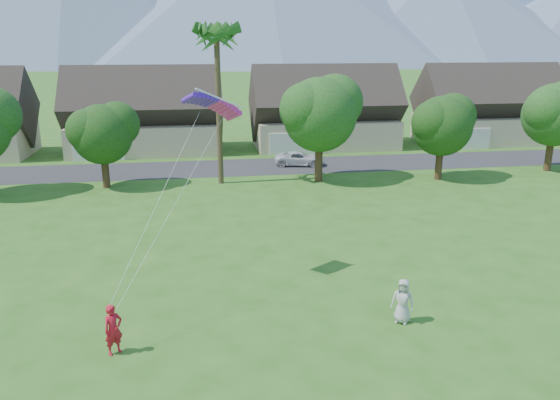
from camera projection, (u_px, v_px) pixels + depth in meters
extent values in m
plane|color=#2D6019|center=(327.00, 397.00, 17.69)|extent=(500.00, 500.00, 0.00)
cube|color=#2D2D30|center=(240.00, 167.00, 49.94)|extent=(90.00, 7.00, 0.01)
imported|color=red|center=(113.00, 330.00, 19.95)|extent=(0.85, 0.78, 1.94)
imported|color=#B6B6B1|center=(403.00, 301.00, 22.19)|extent=(1.10, 1.00, 1.89)
imported|color=silver|center=(300.00, 159.00, 50.58)|extent=(4.89, 2.99, 1.26)
cone|color=slate|center=(439.00, 12.00, 274.94)|extent=(200.00, 200.00, 50.00)
cube|color=beige|center=(146.00, 137.00, 56.74)|extent=(15.00, 8.00, 3.00)
cube|color=#382D28|center=(144.00, 105.00, 55.82)|extent=(15.75, 8.15, 8.15)
cube|color=silver|center=(98.00, 150.00, 52.39)|extent=(4.80, 0.12, 2.20)
cube|color=beige|center=(324.00, 133.00, 59.53)|extent=(15.00, 8.00, 3.00)
cube|color=#382D28|center=(325.00, 102.00, 58.61)|extent=(15.75, 8.15, 8.15)
cube|color=silver|center=(293.00, 144.00, 55.17)|extent=(4.80, 0.12, 2.20)
cube|color=beige|center=(486.00, 129.00, 62.32)|extent=(15.00, 8.00, 3.00)
cube|color=#382D28|center=(489.00, 100.00, 61.40)|extent=(15.75, 8.15, 8.15)
cube|color=silver|center=(469.00, 139.00, 57.96)|extent=(4.80, 0.12, 2.20)
cylinder|color=#47301C|center=(106.00, 174.00, 42.81)|extent=(0.56, 0.56, 2.18)
sphere|color=#214916|center=(102.00, 134.00, 41.93)|extent=(4.62, 4.62, 4.62)
cylinder|color=#47301C|center=(319.00, 164.00, 44.74)|extent=(0.62, 0.62, 2.82)
sphere|color=#214916|center=(320.00, 115.00, 43.60)|extent=(5.98, 5.98, 5.98)
cylinder|color=#47301C|center=(439.00, 166.00, 45.33)|extent=(0.58, 0.58, 2.30)
sphere|color=#214916|center=(442.00, 126.00, 44.40)|extent=(4.90, 4.90, 4.90)
cylinder|color=#47301C|center=(549.00, 156.00, 48.33)|extent=(0.60, 0.60, 2.56)
sphere|color=#214916|center=(555.00, 115.00, 47.30)|extent=(5.44, 5.44, 5.44)
cylinder|color=#4C3D26|center=(219.00, 109.00, 42.75)|extent=(0.44, 0.44, 12.00)
sphere|color=#286021|center=(216.00, 25.00, 40.99)|extent=(3.00, 3.00, 3.00)
cube|color=#5119BF|center=(199.00, 103.00, 24.38)|extent=(1.59, 1.45, 0.50)
cube|color=#DD2991|center=(227.00, 102.00, 24.57)|extent=(1.59, 1.45, 0.50)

